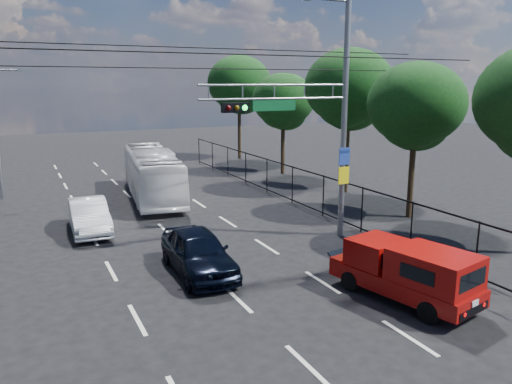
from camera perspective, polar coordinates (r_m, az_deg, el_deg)
ground at (r=12.11m, az=5.97°, el=-19.21°), size 120.00×120.00×0.00m
lane_markings at (r=24.22m, az=-11.68°, el=-3.02°), size 6.12×38.00×0.01m
signal_mast at (r=19.93m, az=7.23°, el=9.16°), size 6.43×0.39×9.50m
utility_wires at (r=18.42m, az=-8.57°, el=15.06°), size 22.00×5.04×0.74m
fence_right at (r=25.24m, az=6.24°, el=0.19°), size 0.06×34.03×2.00m
tree_right_b at (r=24.43m, az=17.78°, el=8.82°), size 4.50×4.50×7.31m
tree_right_c at (r=29.41m, az=10.58°, el=11.02°), size 5.10×5.10×8.29m
tree_right_d at (r=35.13m, az=3.15°, el=9.96°), size 4.32×4.32×7.02m
tree_right_e at (r=42.37m, az=-1.93°, el=11.85°), size 5.28×5.28×8.58m
red_pickup at (r=15.52m, az=16.80°, el=-8.59°), size 2.60×4.86×1.72m
navy_hatchback at (r=17.06m, az=-6.64°, el=-6.79°), size 1.91×4.47×1.51m
white_bus at (r=28.47m, az=-11.79°, el=2.09°), size 3.55×10.07×2.75m
white_van at (r=22.70m, az=-18.56°, el=-2.61°), size 1.63×4.35×1.42m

